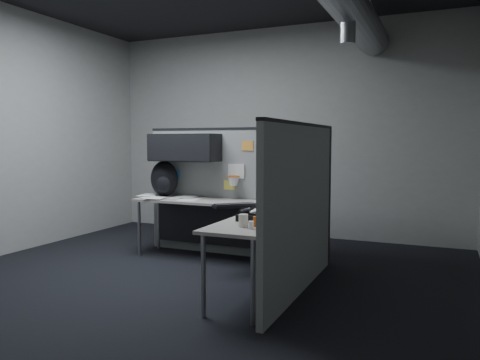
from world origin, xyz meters
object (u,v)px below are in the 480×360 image
at_px(keyboard, 235,205).
at_px(monitor, 284,183).
at_px(backpack, 164,179).
at_px(desk, 232,215).
at_px(phone, 250,216).

bearing_deg(keyboard, monitor, 48.76).
relative_size(monitor, backpack, 1.19).
distance_m(desk, phone, 1.08).
bearing_deg(keyboard, backpack, 157.76).
bearing_deg(backpack, phone, -44.86).
height_order(desk, phone, phone).
distance_m(desk, backpack, 1.26).
relative_size(desk, monitor, 4.15).
relative_size(monitor, keyboard, 1.20).
bearing_deg(phone, desk, 136.58).
xyz_separation_m(desk, monitor, (0.52, 0.29, 0.36)).
distance_m(keyboard, backpack, 1.38).
distance_m(monitor, phone, 1.21).
bearing_deg(desk, backpack, 161.52).
bearing_deg(monitor, desk, -171.01).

